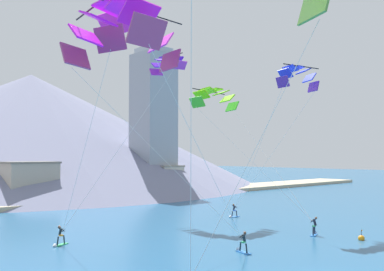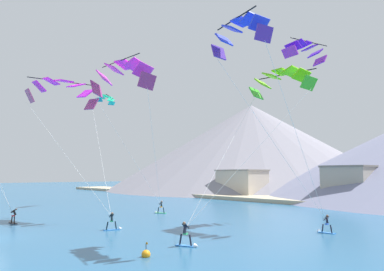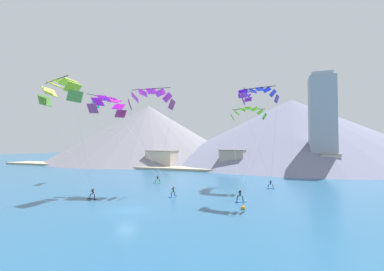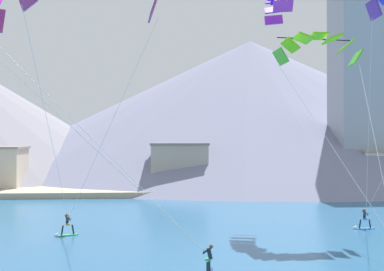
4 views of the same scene
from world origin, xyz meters
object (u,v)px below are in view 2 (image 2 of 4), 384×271
(kitesurfer_far_left, at_px, (324,228))
(parafoil_kite_distant_low_drift, at_px, (305,50))
(parafoil_kite_near_lead, at_px, (123,74))
(race_marker_buoy, at_px, (146,254))
(parafoil_kite_far_right, at_px, (63,90))
(kitesurfer_near_lead, at_px, (160,209))
(parafoil_kite_distant_high_outer, at_px, (107,98))
(kitesurfer_mid_center, at_px, (13,219))
(parafoil_kite_near_trail, at_px, (281,80))
(kitesurfer_far_right, at_px, (114,225))
(parafoil_kite_far_left, at_px, (241,33))
(kitesurfer_near_trail, at_px, (188,238))

(kitesurfer_far_left, bearing_deg, parafoil_kite_distant_low_drift, 130.55)
(parafoil_kite_near_lead, distance_m, race_marker_buoy, 25.77)
(parafoil_kite_far_right, distance_m, race_marker_buoy, 27.93)
(kitesurfer_near_lead, xyz_separation_m, parafoil_kite_distant_low_drift, (17.48, 7.43, 18.61))
(parafoil_kite_distant_high_outer, distance_m, race_marker_buoy, 44.49)
(parafoil_kite_near_lead, relative_size, parafoil_kite_distant_high_outer, 4.22)
(parafoil_kite_distant_high_outer, bearing_deg, race_marker_buoy, -23.81)
(kitesurfer_mid_center, distance_m, parafoil_kite_near_lead, 19.63)
(parafoil_kite_far_right, height_order, parafoil_kite_distant_high_outer, parafoil_kite_distant_high_outer)
(kitesurfer_far_left, bearing_deg, parafoil_kite_near_trail, -170.47)
(parafoil_kite_distant_high_outer, xyz_separation_m, parafoil_kite_distant_low_drift, (34.19, 6.71, 1.16))
(kitesurfer_far_right, distance_m, parafoil_kite_near_lead, 18.05)
(kitesurfer_near_lead, xyz_separation_m, parafoil_kite_far_left, (22.09, -8.41, 15.22))
(kitesurfer_far_left, bearing_deg, race_marker_buoy, -97.11)
(kitesurfer_far_right, xyz_separation_m, parafoil_kite_far_right, (-12.07, -0.46, 14.56))
(kitesurfer_far_right, relative_size, parafoil_kite_near_trail, 0.13)
(kitesurfer_near_lead, height_order, kitesurfer_far_left, kitesurfer_near_lead)
(kitesurfer_near_trail, height_order, parafoil_kite_near_lead, parafoil_kite_near_lead)
(parafoil_kite_distant_high_outer, bearing_deg, kitesurfer_near_trail, -18.76)
(kitesurfer_far_right, bearing_deg, race_marker_buoy, -19.44)
(parafoil_kite_near_trail, xyz_separation_m, parafoil_kite_far_left, (3.03, -9.07, 1.53))
(kitesurfer_near_lead, relative_size, parafoil_kite_near_trail, 0.13)
(parafoil_kite_far_right, bearing_deg, parafoil_kite_distant_high_outer, 137.16)
(parafoil_kite_near_lead, bearing_deg, kitesurfer_far_right, -33.91)
(kitesurfer_far_left, distance_m, kitesurfer_far_right, 18.72)
(parafoil_kite_near_lead, relative_size, race_marker_buoy, 16.64)
(kitesurfer_far_right, distance_m, parafoil_kite_near_trail, 20.90)
(kitesurfer_near_lead, height_order, parafoil_kite_distant_low_drift, parafoil_kite_distant_low_drift)
(kitesurfer_far_left, xyz_separation_m, kitesurfer_far_right, (-13.43, -13.05, 0.04))
(parafoil_kite_far_left, distance_m, parafoil_kite_far_right, 25.15)
(kitesurfer_mid_center, relative_size, parafoil_kite_distant_high_outer, 0.44)
(kitesurfer_near_lead, xyz_separation_m, kitesurfer_far_left, (22.74, 1.28, -0.03))
(kitesurfer_far_left, bearing_deg, parafoil_kite_far_left, -93.83)
(kitesurfer_far_left, distance_m, parafoil_kite_far_right, 32.34)
(kitesurfer_far_right, height_order, parafoil_kite_far_right, parafoil_kite_far_right)
(parafoil_kite_near_trail, relative_size, parafoil_kite_distant_high_outer, 3.42)
(kitesurfer_mid_center, height_order, parafoil_kite_distant_high_outer, parafoil_kite_distant_high_outer)
(kitesurfer_far_left, height_order, kitesurfer_far_right, kitesurfer_far_right)
(kitesurfer_far_right, distance_m, parafoil_kite_far_right, 18.92)
(kitesurfer_near_lead, distance_m, race_marker_buoy, 25.95)
(kitesurfer_far_left, xyz_separation_m, parafoil_kite_distant_low_drift, (-5.26, 6.14, 18.64))
(parafoil_kite_distant_high_outer, height_order, parafoil_kite_distant_low_drift, parafoil_kite_distant_low_drift)
(parafoil_kite_far_right, bearing_deg, kitesurfer_mid_center, -77.65)
(kitesurfer_mid_center, xyz_separation_m, kitesurfer_far_left, (24.34, 18.77, -0.01))
(kitesurfer_far_left, xyz_separation_m, parafoil_kite_near_lead, (-20.01, -8.63, 16.25))
(parafoil_kite_far_left, height_order, parafoil_kite_distant_high_outer, parafoil_kite_distant_high_outer)
(kitesurfer_far_left, relative_size, parafoil_kite_near_lead, 0.10)
(kitesurfer_mid_center, height_order, parafoil_kite_near_trail, parafoil_kite_near_trail)
(kitesurfer_near_lead, xyz_separation_m, kitesurfer_mid_center, (-1.60, -17.49, -0.02))
(parafoil_kite_near_trail, bearing_deg, parafoil_kite_distant_low_drift, 103.16)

